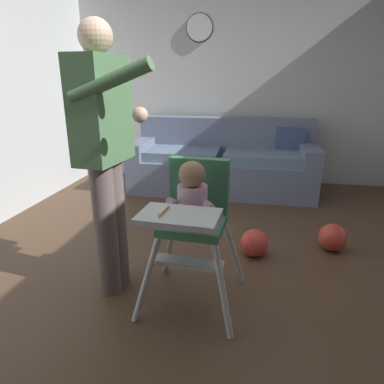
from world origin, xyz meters
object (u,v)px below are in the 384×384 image
object	(u,v)px
high_chair	(193,208)
adult_standing	(106,150)
toy_ball	(333,237)
wall_clock	(200,28)
couch	(223,163)
toy_ball_second	(254,243)

from	to	relation	value
high_chair	adult_standing	bearing A→B (deg)	-92.61
high_chair	toy_ball	distance (m)	1.41
adult_standing	wall_clock	world-z (taller)	wall_clock
couch	high_chair	size ratio (longest dim) A/B	2.43
adult_standing	toy_ball	distance (m)	1.91
couch	adult_standing	size ratio (longest dim) A/B	1.34
high_chair	toy_ball_second	size ratio (longest dim) A/B	4.18
adult_standing	toy_ball_second	xyz separation A→B (m)	(0.91, 0.59, -0.82)
toy_ball_second	couch	bearing A→B (deg)	104.22
high_chair	toy_ball	xyz separation A→B (m)	(0.99, 0.87, -0.51)
couch	high_chair	world-z (taller)	high_chair
high_chair	wall_clock	world-z (taller)	wall_clock
high_chair	toy_ball_second	world-z (taller)	high_chair
couch	toy_ball_second	distance (m)	1.74
toy_ball	wall_clock	size ratio (longest dim) A/B	0.65
couch	adult_standing	bearing A→B (deg)	-11.97
toy_ball	toy_ball_second	world-z (taller)	toy_ball
toy_ball_second	wall_clock	distance (m)	2.93
toy_ball	toy_ball_second	size ratio (longest dim) A/B	1.02
couch	toy_ball	xyz separation A→B (m)	(1.05, -1.46, -0.22)
adult_standing	toy_ball_second	size ratio (longest dim) A/B	7.55
toy_ball	wall_clock	bearing A→B (deg)	126.43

